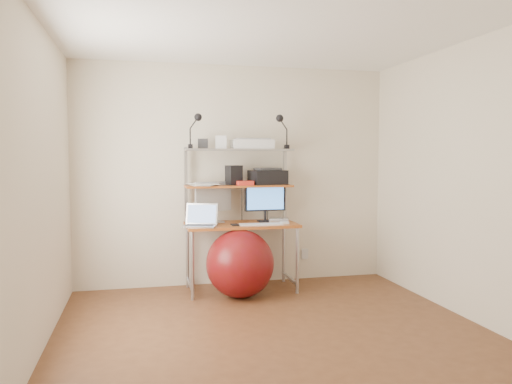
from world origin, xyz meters
TOP-DOWN VIEW (x-y plane):
  - room at (0.00, 0.00)m, footprint 3.60×3.60m
  - computer_desk at (0.00, 1.50)m, footprint 1.20×0.60m
  - wall_outlet at (0.85, 1.79)m, footprint 0.08×0.01m
  - monitor_silver at (-0.28, 1.59)m, footprint 0.42×0.22m
  - monitor_black at (0.29, 1.54)m, footprint 0.47×0.14m
  - laptop at (-0.45, 1.33)m, footprint 0.40×0.36m
  - keyboard at (0.18, 1.27)m, footprint 0.46×0.15m
  - mouse at (0.45, 1.28)m, footprint 0.09×0.06m
  - mac_mini at (0.44, 1.50)m, footprint 0.26×0.26m
  - phone at (-0.10, 1.31)m, footprint 0.08×0.14m
  - printer at (0.34, 1.61)m, footprint 0.43×0.34m
  - nas_cube at (-0.05, 1.59)m, footprint 0.18×0.18m
  - red_box at (0.05, 1.50)m, footprint 0.19×0.14m
  - scanner at (0.15, 1.57)m, footprint 0.45×0.30m
  - box_white at (-0.20, 1.53)m, footprint 0.14×0.12m
  - box_grey at (-0.39, 1.61)m, footprint 0.12×0.12m
  - clip_lamp_left at (-0.47, 1.48)m, footprint 0.15×0.08m
  - clip_lamp_right at (0.47, 1.52)m, footprint 0.15×0.08m
  - exercise_ball at (-0.07, 1.18)m, footprint 0.71×0.71m
  - paper_stack at (-0.40, 1.57)m, footprint 0.38×0.41m

SIDE VIEW (x-z plane):
  - wall_outlet at x=0.85m, z-range 0.24..0.36m
  - exercise_ball at x=-0.07m, z-range 0.00..0.71m
  - phone at x=-0.10m, z-range 0.74..0.75m
  - keyboard at x=0.18m, z-range 0.74..0.75m
  - mouse at x=0.45m, z-range 0.74..0.76m
  - mac_mini at x=0.44m, z-range 0.74..0.78m
  - laptop at x=-0.45m, z-range 0.64..0.94m
  - computer_desk at x=0.00m, z-range 0.17..1.74m
  - monitor_black at x=0.29m, z-range 0.74..1.21m
  - monitor_silver at x=-0.28m, z-range 0.76..1.24m
  - paper_stack at x=-0.40m, z-range 1.15..1.18m
  - red_box at x=0.05m, z-range 1.15..1.20m
  - printer at x=0.34m, z-range 1.14..1.33m
  - room at x=0.00m, z-range -0.55..3.05m
  - nas_cube at x=-0.05m, z-range 1.15..1.37m
  - box_grey at x=-0.39m, z-range 1.55..1.66m
  - scanner at x=0.15m, z-range 1.55..1.67m
  - box_white at x=-0.20m, z-range 1.55..1.69m
  - clip_lamp_left at x=-0.47m, z-range 1.64..2.01m
  - clip_lamp_right at x=0.47m, z-range 1.64..2.02m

